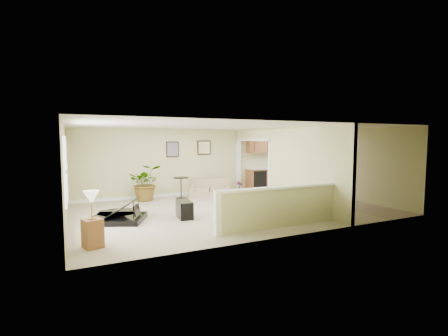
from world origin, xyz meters
name	(u,v)px	position (x,y,z in m)	size (l,w,h in m)	color
floor	(232,209)	(0.00, 0.00, 0.00)	(9.00, 9.00, 0.00)	tan
back_wall	(197,162)	(0.00, 3.00, 1.25)	(9.00, 0.04, 2.50)	#C7C588
front_wall	(294,179)	(0.00, -3.00, 1.25)	(9.00, 0.04, 2.50)	#C7C588
left_wall	(65,175)	(-4.50, 0.00, 1.25)	(0.04, 6.00, 2.50)	#C7C588
right_wall	(343,164)	(4.50, 0.00, 1.25)	(0.04, 6.00, 2.50)	#C7C588
ceiling	(232,126)	(0.00, 0.00, 2.50)	(9.00, 6.00, 0.04)	silver
kitchen_vinyl	(313,201)	(3.15, 0.00, 0.00)	(2.70, 6.00, 0.01)	#9B8869
interior_partition	(277,167)	(1.80, 0.25, 1.22)	(0.18, 5.99, 2.50)	#C7C588
pony_half_wall	(278,206)	(0.08, -2.30, 0.52)	(3.42, 0.22, 1.00)	#C7C588
left_window	(65,169)	(-4.49, -0.50, 1.45)	(0.05, 2.15, 1.45)	white
wall_art_left	(173,149)	(-0.95, 2.97, 1.75)	(0.48, 0.04, 0.58)	#321B12
wall_mirror	(204,148)	(0.30, 2.97, 1.80)	(0.55, 0.04, 0.55)	#321B12
kitchen_cabinets	(270,169)	(3.19, 2.73, 0.87)	(2.36, 0.65, 2.33)	brown
piano	(115,201)	(-3.35, 0.07, 0.51)	(1.86, 1.82, 1.23)	black
piano_bench	(184,209)	(-1.64, -0.43, 0.23)	(0.35, 0.69, 0.46)	black
loveseat	(209,188)	(0.28, 2.41, 0.32)	(1.82, 1.42, 0.85)	tan
accent_table	(181,185)	(-0.85, 2.32, 0.50)	(0.53, 0.53, 0.78)	black
palm_plant	(146,183)	(-2.04, 2.54, 0.62)	(1.26, 1.14, 1.25)	black
small_plant	(239,189)	(1.45, 2.23, 0.21)	(0.30, 0.30, 0.51)	black
lamp_stand	(92,224)	(-4.03, -1.97, 0.47)	(0.42, 0.42, 1.12)	brown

